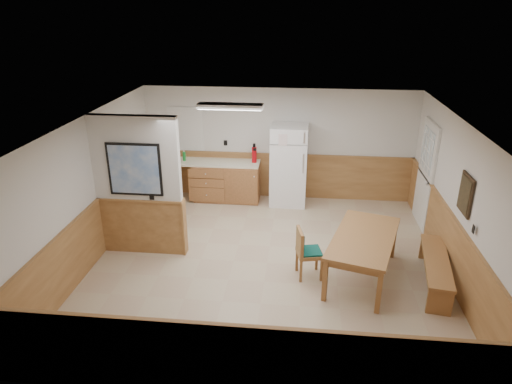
# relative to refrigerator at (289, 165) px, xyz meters

# --- Properties ---
(ground) EXTENTS (6.00, 6.00, 0.00)m
(ground) POSITION_rel_refrigerator_xyz_m (-0.25, -2.63, -0.89)
(ground) COLOR tan
(ground) RESTS_ON ground
(ceiling) EXTENTS (6.00, 6.00, 0.02)m
(ceiling) POSITION_rel_refrigerator_xyz_m (-0.25, -2.63, 1.61)
(ceiling) COLOR white
(ceiling) RESTS_ON back_wall
(back_wall) EXTENTS (6.00, 0.02, 2.50)m
(back_wall) POSITION_rel_refrigerator_xyz_m (-0.25, 0.37, 0.36)
(back_wall) COLOR silver
(back_wall) RESTS_ON ground
(right_wall) EXTENTS (0.02, 6.00, 2.50)m
(right_wall) POSITION_rel_refrigerator_xyz_m (2.75, -2.63, 0.36)
(right_wall) COLOR silver
(right_wall) RESTS_ON ground
(left_wall) EXTENTS (0.02, 6.00, 2.50)m
(left_wall) POSITION_rel_refrigerator_xyz_m (-3.25, -2.63, 0.36)
(left_wall) COLOR silver
(left_wall) RESTS_ON ground
(wainscot_back) EXTENTS (6.00, 0.04, 1.00)m
(wainscot_back) POSITION_rel_refrigerator_xyz_m (-0.25, 0.35, -0.39)
(wainscot_back) COLOR #AE7D45
(wainscot_back) RESTS_ON ground
(wainscot_right) EXTENTS (0.04, 6.00, 1.00)m
(wainscot_right) POSITION_rel_refrigerator_xyz_m (2.73, -2.63, -0.39)
(wainscot_right) COLOR #AE7D45
(wainscot_right) RESTS_ON ground
(wainscot_left) EXTENTS (0.04, 6.00, 1.00)m
(wainscot_left) POSITION_rel_refrigerator_xyz_m (-3.23, -2.63, -0.39)
(wainscot_left) COLOR #AE7D45
(wainscot_left) RESTS_ON ground
(partition_wall) EXTENTS (1.50, 0.20, 2.50)m
(partition_wall) POSITION_rel_refrigerator_xyz_m (-2.50, -2.43, 0.34)
(partition_wall) COLOR silver
(partition_wall) RESTS_ON ground
(kitchen_counter) EXTENTS (2.20, 0.61, 1.00)m
(kitchen_counter) POSITION_rel_refrigerator_xyz_m (-1.46, 0.05, -0.43)
(kitchen_counter) COLOR #A5623A
(kitchen_counter) RESTS_ON ground
(exterior_door) EXTENTS (0.07, 1.02, 2.15)m
(exterior_door) POSITION_rel_refrigerator_xyz_m (2.71, -0.73, 0.16)
(exterior_door) COLOR silver
(exterior_door) RESTS_ON ground
(kitchen_window) EXTENTS (0.80, 0.04, 1.00)m
(kitchen_window) POSITION_rel_refrigerator_xyz_m (-2.35, 0.35, 0.66)
(kitchen_window) COLOR silver
(kitchen_window) RESTS_ON back_wall
(wall_painting) EXTENTS (0.04, 0.50, 0.60)m
(wall_painting) POSITION_rel_refrigerator_xyz_m (2.72, -2.93, 0.66)
(wall_painting) COLOR black
(wall_painting) RESTS_ON right_wall
(fluorescent_fixture) EXTENTS (1.20, 0.30, 0.09)m
(fluorescent_fixture) POSITION_rel_refrigerator_xyz_m (-1.05, -1.33, 1.56)
(fluorescent_fixture) COLOR silver
(fluorescent_fixture) RESTS_ON ceiling
(refrigerator) EXTENTS (0.80, 0.73, 1.78)m
(refrigerator) POSITION_rel_refrigerator_xyz_m (0.00, 0.00, 0.00)
(refrigerator) COLOR white
(refrigerator) RESTS_ON ground
(dining_table) EXTENTS (1.39, 2.01, 0.75)m
(dining_table) POSITION_rel_refrigerator_xyz_m (1.31, -2.90, -0.23)
(dining_table) COLOR #9F623A
(dining_table) RESTS_ON ground
(dining_bench) EXTENTS (0.63, 1.74, 0.45)m
(dining_bench) POSITION_rel_refrigerator_xyz_m (2.45, -2.99, -0.54)
(dining_bench) COLOR #9F623A
(dining_bench) RESTS_ON ground
(dining_chair) EXTENTS (0.61, 0.47, 0.85)m
(dining_chair) POSITION_rel_refrigerator_xyz_m (0.38, -2.97, -0.39)
(dining_chair) COLOR #9F623A
(dining_chair) RESTS_ON ground
(fire_extinguisher) EXTENTS (0.14, 0.14, 0.43)m
(fire_extinguisher) POSITION_rel_refrigerator_xyz_m (-0.77, 0.10, 0.20)
(fire_extinguisher) COLOR #B40911
(fire_extinguisher) RESTS_ON kitchen_counter
(soap_bottle) EXTENTS (0.07, 0.07, 0.21)m
(soap_bottle) POSITION_rel_refrigerator_xyz_m (-2.34, 0.05, 0.11)
(soap_bottle) COLOR #17802D
(soap_bottle) RESTS_ON kitchen_counter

